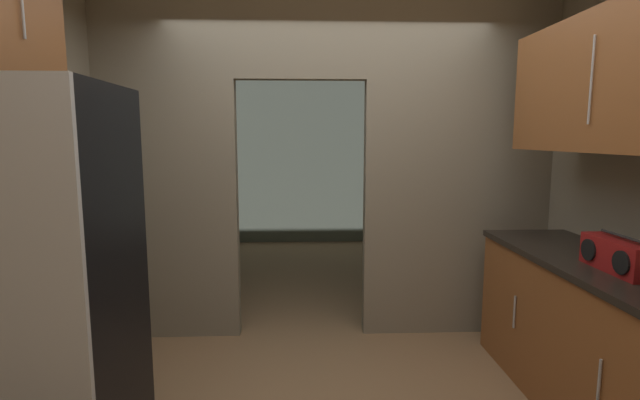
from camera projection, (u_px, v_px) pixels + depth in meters
kitchen_partition at (335, 156)px, 3.70m from camera, size 3.61×0.12×2.75m
adjoining_room_shell at (318, 156)px, 5.99m from camera, size 3.61×3.47×2.75m
refrigerator at (44, 290)px, 2.12m from camera, size 0.71×0.74×1.86m
lower_cabinet_run at (602, 344)px, 2.62m from camera, size 0.63×1.99×0.92m
upper_cabinet_counterside at (625, 80)px, 2.42m from camera, size 0.36×1.79×0.76m
boombox at (619, 256)px, 2.43m from camera, size 0.17×0.44×0.20m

